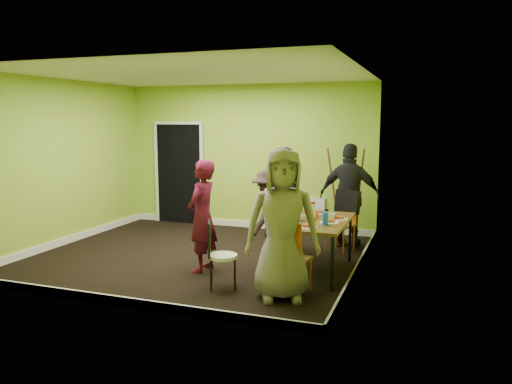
# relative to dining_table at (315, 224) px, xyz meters

# --- Properties ---
(ground) EXTENTS (5.00, 5.00, 0.00)m
(ground) POSITION_rel_dining_table_xyz_m (-1.91, 0.22, -0.70)
(ground) COLOR black
(ground) RESTS_ON ground
(room_walls) EXTENTS (5.04, 4.54, 2.82)m
(room_walls) POSITION_rel_dining_table_xyz_m (-1.93, 0.26, 0.29)
(room_walls) COLOR #9EC131
(room_walls) RESTS_ON ground
(dining_table) EXTENTS (0.90, 1.50, 0.75)m
(dining_table) POSITION_rel_dining_table_xyz_m (0.00, 0.00, 0.00)
(dining_table) COLOR black
(dining_table) RESTS_ON ground
(chair_left_far) EXTENTS (0.50, 0.50, 0.93)m
(chair_left_far) POSITION_rel_dining_table_xyz_m (-0.64, 0.64, -0.17)
(chair_left_far) COLOR orange
(chair_left_far) RESTS_ON ground
(chair_left_near) EXTENTS (0.44, 0.44, 0.84)m
(chair_left_near) POSITION_rel_dining_table_xyz_m (-0.45, -0.02, -0.22)
(chair_left_near) COLOR orange
(chair_left_near) RESTS_ON ground
(chair_back_end) EXTENTS (0.54, 0.58, 0.98)m
(chair_back_end) POSITION_rel_dining_table_xyz_m (0.20, 1.40, -0.00)
(chair_back_end) COLOR orange
(chair_back_end) RESTS_ON ground
(chair_front_end) EXTENTS (0.43, 0.44, 0.91)m
(chair_front_end) POSITION_rel_dining_table_xyz_m (-0.07, -0.96, -0.18)
(chair_front_end) COLOR orange
(chair_front_end) RESTS_ON ground
(chair_bentwood) EXTENTS (0.44, 0.44, 0.86)m
(chair_bentwood) POSITION_rel_dining_table_xyz_m (-1.01, -1.03, -0.22)
(chair_bentwood) COLOR black
(chair_bentwood) RESTS_ON ground
(easel) EXTENTS (0.66, 0.62, 1.65)m
(easel) POSITION_rel_dining_table_xyz_m (0.10, 1.94, 0.12)
(easel) COLOR brown
(easel) RESTS_ON ground
(plate_near_left) EXTENTS (0.25, 0.25, 0.01)m
(plate_near_left) POSITION_rel_dining_table_xyz_m (-0.19, 0.33, 0.06)
(plate_near_left) COLOR white
(plate_near_left) RESTS_ON dining_table
(plate_near_right) EXTENTS (0.24, 0.24, 0.01)m
(plate_near_right) POSITION_rel_dining_table_xyz_m (-0.24, -0.47, 0.06)
(plate_near_right) COLOR white
(plate_near_right) RESTS_ON dining_table
(plate_far_back) EXTENTS (0.26, 0.26, 0.01)m
(plate_far_back) POSITION_rel_dining_table_xyz_m (-0.04, 0.48, 0.06)
(plate_far_back) COLOR white
(plate_far_back) RESTS_ON dining_table
(plate_far_front) EXTENTS (0.23, 0.23, 0.01)m
(plate_far_front) POSITION_rel_dining_table_xyz_m (0.04, -0.53, 0.06)
(plate_far_front) COLOR white
(plate_far_front) RESTS_ON dining_table
(plate_wall_back) EXTENTS (0.25, 0.25, 0.01)m
(plate_wall_back) POSITION_rel_dining_table_xyz_m (0.31, 0.14, 0.06)
(plate_wall_back) COLOR white
(plate_wall_back) RESTS_ON dining_table
(plate_wall_front) EXTENTS (0.26, 0.26, 0.01)m
(plate_wall_front) POSITION_rel_dining_table_xyz_m (0.23, -0.13, 0.06)
(plate_wall_front) COLOR white
(plate_wall_front) RESTS_ON dining_table
(thermos) EXTENTS (0.07, 0.07, 0.21)m
(thermos) POSITION_rel_dining_table_xyz_m (-0.04, 0.08, 0.16)
(thermos) COLOR white
(thermos) RESTS_ON dining_table
(blue_bottle) EXTENTS (0.08, 0.08, 0.18)m
(blue_bottle) POSITION_rel_dining_table_xyz_m (0.21, -0.30, 0.14)
(blue_bottle) COLOR blue
(blue_bottle) RESTS_ON dining_table
(orange_bottle) EXTENTS (0.04, 0.04, 0.07)m
(orange_bottle) POSITION_rel_dining_table_xyz_m (-0.00, 0.16, 0.09)
(orange_bottle) COLOR orange
(orange_bottle) RESTS_ON dining_table
(glass_mid) EXTENTS (0.06, 0.06, 0.10)m
(glass_mid) POSITION_rel_dining_table_xyz_m (-0.14, 0.24, 0.10)
(glass_mid) COLOR black
(glass_mid) RESTS_ON dining_table
(glass_back) EXTENTS (0.06, 0.06, 0.09)m
(glass_back) POSITION_rel_dining_table_xyz_m (0.09, 0.37, 0.10)
(glass_back) COLOR black
(glass_back) RESTS_ON dining_table
(glass_front) EXTENTS (0.07, 0.07, 0.11)m
(glass_front) POSITION_rel_dining_table_xyz_m (0.07, -0.41, 0.11)
(glass_front) COLOR black
(glass_front) RESTS_ON dining_table
(cup_a) EXTENTS (0.12, 0.12, 0.09)m
(cup_a) POSITION_rel_dining_table_xyz_m (-0.15, -0.12, 0.10)
(cup_a) COLOR white
(cup_a) RESTS_ON dining_table
(cup_b) EXTENTS (0.10, 0.10, 0.09)m
(cup_b) POSITION_rel_dining_table_xyz_m (0.22, 0.09, 0.10)
(cup_b) COLOR white
(cup_b) RESTS_ON dining_table
(person_standing) EXTENTS (0.40, 0.59, 1.58)m
(person_standing) POSITION_rel_dining_table_xyz_m (-1.51, -0.44, 0.10)
(person_standing) COLOR #510D24
(person_standing) RESTS_ON ground
(person_left_far) EXTENTS (0.72, 0.88, 1.70)m
(person_left_far) POSITION_rel_dining_table_xyz_m (-0.75, 0.85, 0.15)
(person_left_far) COLOR #151534
(person_left_far) RESTS_ON ground
(person_left_near) EXTENTS (0.75, 1.04, 1.44)m
(person_left_near) POSITION_rel_dining_table_xyz_m (-0.66, 0.04, 0.03)
(person_left_near) COLOR #2F1F1F
(person_left_near) RESTS_ON ground
(person_back_end) EXTENTS (1.04, 0.47, 1.74)m
(person_back_end) POSITION_rel_dining_table_xyz_m (0.23, 1.60, 0.17)
(person_back_end) COLOR black
(person_back_end) RESTS_ON ground
(person_front_end) EXTENTS (1.03, 0.85, 1.81)m
(person_front_end) POSITION_rel_dining_table_xyz_m (-0.13, -1.13, 0.21)
(person_front_end) COLOR gray
(person_front_end) RESTS_ON ground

